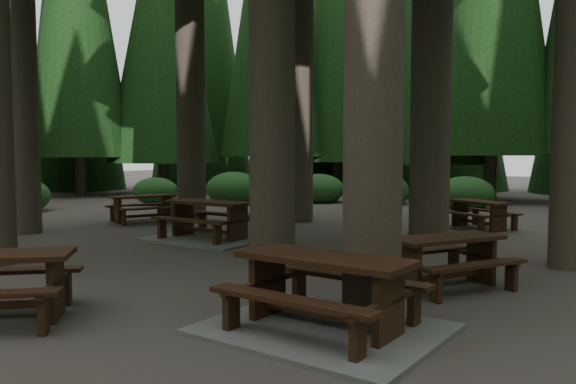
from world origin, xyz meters
The scene contains 7 objects.
ground centered at (0.00, 0.00, 0.00)m, with size 80.00×80.00×0.00m, color #4D453E.
picnic_table_a centered at (3.73, -3.12, 0.28)m, with size 2.51×2.12×0.82m.
picnic_table_b centered at (-5.11, 2.50, 0.49)m, with size 1.95×2.11×0.73m.
picnic_table_c centered at (-1.47, 1.08, 0.30)m, with size 2.53×2.10×0.85m.
picnic_table_d centered at (3.03, 6.10, 0.47)m, with size 2.07×1.96×0.70m.
picnic_table_f centered at (4.23, -0.48, 0.48)m, with size 2.03×2.14×0.73m.
shrub_ring centered at (0.70, 0.75, 0.40)m, with size 23.86×24.64×1.49m.
Camera 1 is at (6.58, -8.25, 1.90)m, focal length 35.00 mm.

